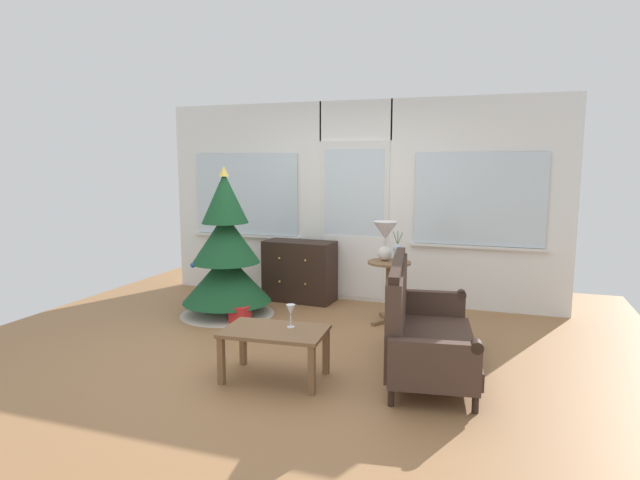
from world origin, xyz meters
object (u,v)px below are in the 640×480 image
christmas_tree (226,259)px  side_table (389,279)px  dresser_cabinet (300,271)px  flower_vase (397,252)px  gift_box (240,315)px  table_lamp (385,235)px  coffee_table (275,337)px  settee_sofa (419,328)px  wine_glass (291,311)px

christmas_tree → side_table: size_ratio=2.52×
dresser_cabinet → side_table: bearing=-23.4°
christmas_tree → flower_vase: christmas_tree is taller
side_table → gift_box: side_table is taller
table_lamp → coffee_table: table_lamp is taller
settee_sofa → table_lamp: size_ratio=3.82×
christmas_tree → flower_vase: size_ratio=4.98×
dresser_cabinet → coffee_table: 2.53m
christmas_tree → settee_sofa: size_ratio=1.03×
side_table → coffee_table: bearing=-106.9°
table_lamp → coffee_table: size_ratio=0.50×
christmas_tree → settee_sofa: christmas_tree is taller
dresser_cabinet → christmas_tree: bearing=-124.3°
gift_box → side_table: bearing=21.3°
table_lamp → settee_sofa: bearing=-66.2°
coffee_table → gift_box: (-0.98, 1.27, -0.26)m
table_lamp → flower_vase: (0.16, -0.10, -0.17)m
wine_glass → christmas_tree: bearing=133.8°
table_lamp → gift_box: table_lamp is taller
table_lamp → dresser_cabinet: bearing=157.1°
dresser_cabinet → table_lamp: table_lamp is taller
christmas_tree → flower_vase: 1.99m
settee_sofa → coffee_table: (-1.10, -0.58, -0.02)m
side_table → table_lamp: bearing=146.3°
wine_glass → gift_box: 1.66m
christmas_tree → gift_box: (0.32, -0.30, -0.56)m
christmas_tree → flower_vase: bearing=7.1°
dresser_cabinet → flower_vase: flower_vase is taller
christmas_tree → gift_box: size_ratio=8.84×
wine_glass → flower_vase: bearing=71.9°
gift_box → wine_glass: bearing=-47.2°
christmas_tree → table_lamp: size_ratio=3.96×
settee_sofa → wine_glass: bearing=-154.1°
side_table → flower_vase: (0.10, -0.06, 0.32)m
side_table → dresser_cabinet: bearing=156.6°
flower_vase → gift_box: bearing=-161.7°
settee_sofa → table_lamp: (-0.59, 1.34, 0.60)m
christmas_tree → table_lamp: bearing=10.8°
side_table → gift_box: bearing=-158.7°
wine_glass → gift_box: size_ratio=0.99×
table_lamp → flower_vase: 0.25m
christmas_tree → wine_glass: (1.41, -1.47, -0.10)m
dresser_cabinet → flower_vase: bearing=-24.0°
wine_glass → settee_sofa: bearing=25.9°
table_lamp → gift_box: 1.84m
side_table → wine_glass: 1.84m
dresser_cabinet → settee_sofa: settee_sofa is taller
coffee_table → wine_glass: bearing=42.2°
gift_box → coffee_table: bearing=-52.2°
dresser_cabinet → table_lamp: 1.45m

